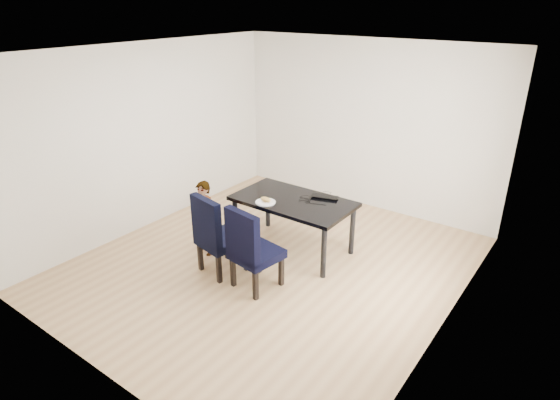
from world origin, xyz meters
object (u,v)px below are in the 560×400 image
Objects in this scene: chair_right at (257,247)px; plate at (265,202)px; dining_table at (293,225)px; laptop at (325,195)px; child at (204,218)px; chair_left at (222,233)px.

chair_right is 0.84m from plate.
laptop is (0.29, 0.35, 0.39)m from dining_table.
dining_table is 1.21m from child.
chair_left is 1.52m from laptop.
child is (-1.08, 0.22, -0.01)m from chair_right.
laptop is at bearing 50.08° from dining_table.
chair_right reaches higher than dining_table.
chair_left is 3.98× the size of plate.
chair_right is (0.17, -1.00, 0.15)m from dining_table.
plate is (0.17, 0.68, 0.23)m from chair_left.
chair_right is (0.57, -0.02, -0.00)m from chair_left.
child is 2.83× the size of laptop.
child is at bearing 177.26° from chair_right.
child reaches higher than laptop.
chair_right is at bearing 68.82° from laptop.
chair_left is 2.90× the size of laptop.
child is 1.67m from laptop.
child is at bearing 169.65° from chair_left.
dining_table is at bearing 78.64° from chair_left.
plate is at bearing 128.88° from chair_right.
chair_left is 1.00× the size of chair_right.
dining_table is at bearing 51.28° from plate.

